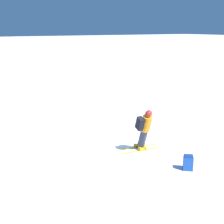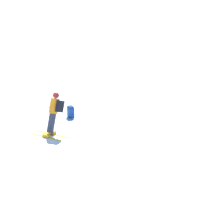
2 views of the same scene
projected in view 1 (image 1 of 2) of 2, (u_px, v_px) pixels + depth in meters
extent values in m
plane|color=white|center=(120.00, 138.00, 12.60)|extent=(300.00, 300.00, 0.00)
cube|color=yellow|center=(142.00, 150.00, 11.33)|extent=(0.29, 1.57, 0.01)
cube|color=yellow|center=(138.00, 147.00, 11.65)|extent=(0.29, 1.57, 0.01)
cube|color=orange|center=(142.00, 149.00, 11.31)|extent=(0.18, 0.30, 0.12)
cube|color=orange|center=(138.00, 145.00, 11.63)|extent=(0.18, 0.30, 0.12)
cylinder|color=#2D3342|center=(143.00, 138.00, 11.22)|extent=(0.52, 0.32, 0.78)
cylinder|color=orange|center=(146.00, 123.00, 10.86)|extent=(0.56, 0.40, 0.66)
sphere|color=tan|center=(149.00, 114.00, 10.64)|extent=(0.29, 0.24, 0.27)
sphere|color=#AD231E|center=(149.00, 114.00, 10.63)|extent=(0.34, 0.28, 0.31)
cube|color=black|center=(140.00, 124.00, 10.74)|extent=(0.43, 0.23, 0.51)
cylinder|color=#B7B7BC|center=(156.00, 140.00, 10.94)|extent=(0.13, 0.52, 1.00)
cylinder|color=#B7B7BC|center=(144.00, 131.00, 11.66)|extent=(0.76, 0.63, 1.15)
cube|color=#194293|center=(188.00, 163.00, 9.73)|extent=(0.36, 0.37, 0.44)
cube|color=navy|center=(189.00, 156.00, 9.66)|extent=(0.33, 0.33, 0.06)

